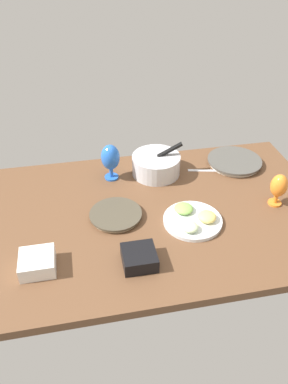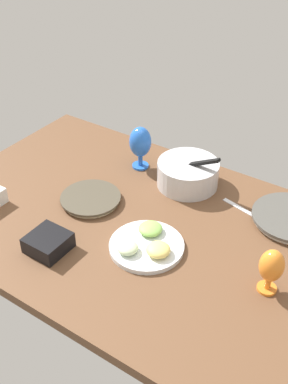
{
  "view_description": "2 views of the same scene",
  "coord_description": "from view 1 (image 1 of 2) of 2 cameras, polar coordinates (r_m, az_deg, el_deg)",
  "views": [
    {
      "loc": [
        -33.99,
        -132.61,
        113.13
      ],
      "look_at": [
        -6.33,
        8.19,
        6.23
      ],
      "focal_mm": 35.51,
      "sensor_mm": 36.0,
      "label": 1
    },
    {
      "loc": [
        80.53,
        -112.97,
        114.69
      ],
      "look_at": [
        -2.31,
        10.06,
        6.23
      ],
      "focal_mm": 44.44,
      "sensor_mm": 36.0,
      "label": 2
    }
  ],
  "objects": [
    {
      "name": "fork_by_right_plate",
      "position": [
        2.08,
        9.11,
        3.23
      ],
      "size": [
        17.94,
        5.82,
        0.6
      ],
      "primitive_type": "cube",
      "rotation": [
        0.0,
        0.0,
        -0.23
      ],
      "color": "silver",
      "rests_on": "ground_plane"
    },
    {
      "name": "mixing_bowl",
      "position": [
        2.0,
        1.84,
        4.22
      ],
      "size": [
        26.35,
        25.31,
        17.26
      ],
      "color": "silver",
      "rests_on": "ground_plane"
    },
    {
      "name": "hurricane_glass_orange",
      "position": [
        1.87,
        19.58,
        0.75
      ],
      "size": [
        7.86,
        7.86,
        16.39
      ],
      "color": "orange",
      "rests_on": "ground_plane"
    },
    {
      "name": "dinner_plate_left",
      "position": [
        1.74,
        -4.26,
        -3.43
      ],
      "size": [
        24.0,
        24.0,
        2.43
      ],
      "color": "beige",
      "rests_on": "ground_plane"
    },
    {
      "name": "ground_plane",
      "position": [
        1.79,
        2.5,
        -3.42
      ],
      "size": [
        160.0,
        104.0,
        4.0
      ],
      "primitive_type": "cube",
      "color": "brown"
    },
    {
      "name": "square_bowl_white",
      "position": [
        1.55,
        -15.74,
        -10.1
      ],
      "size": [
        13.56,
        13.56,
        6.42
      ],
      "color": "white",
      "rests_on": "ground_plane"
    },
    {
      "name": "dinner_plate_right",
      "position": [
        2.16,
        13.43,
        4.46
      ],
      "size": [
        29.54,
        29.54,
        2.95
      ],
      "color": "silver",
      "rests_on": "ground_plane"
    },
    {
      "name": "fruit_platter",
      "position": [
        1.72,
        7.39,
        -4.06
      ],
      "size": [
        26.53,
        26.53,
        5.46
      ],
      "color": "silver",
      "rests_on": "ground_plane"
    },
    {
      "name": "hurricane_glass_blue",
      "position": [
        1.94,
        -5.07,
        5.07
      ],
      "size": [
        9.55,
        9.55,
        19.43
      ],
      "color": "blue",
      "rests_on": "ground_plane"
    },
    {
      "name": "square_bowl_black",
      "position": [
        1.52,
        -0.73,
        -9.73
      ],
      "size": [
        13.37,
        13.37,
        6.05
      ],
      "color": "black",
      "rests_on": "ground_plane"
    }
  ]
}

